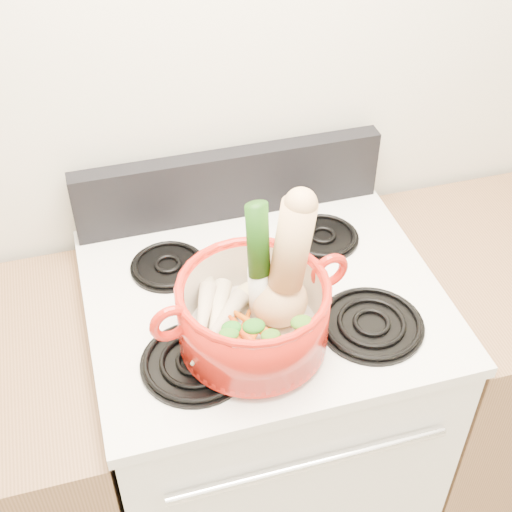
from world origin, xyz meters
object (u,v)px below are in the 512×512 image
object	(u,v)px
dutch_oven	(253,314)
leek	(259,265)
squash	(281,266)
stove_body	(263,423)

from	to	relation	value
dutch_oven	leek	distance (m)	0.11
dutch_oven	squash	xyz separation A→B (m)	(0.06, 0.01, 0.10)
leek	dutch_oven	bearing A→B (deg)	-133.31
stove_body	dutch_oven	world-z (taller)	dutch_oven
squash	leek	size ratio (longest dim) A/B	0.99
dutch_oven	squash	world-z (taller)	squash
stove_body	leek	distance (m)	0.70
stove_body	leek	world-z (taller)	leek
stove_body	squash	size ratio (longest dim) A/B	3.17
dutch_oven	stove_body	bearing A→B (deg)	56.27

